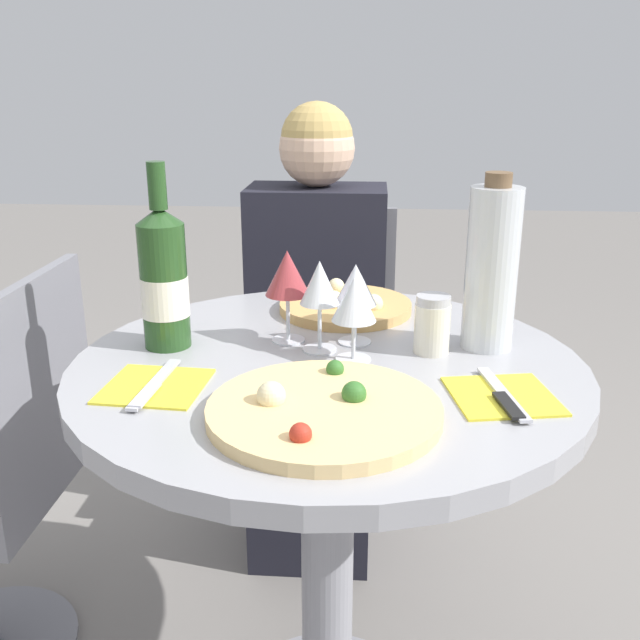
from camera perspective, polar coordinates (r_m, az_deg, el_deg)
The scene contains 14 objects.
dining_table at distance 1.27m, azimuth 0.62°, elevation -9.99°, with size 0.87×0.87×0.78m.
chair_behind_diner at distance 2.10m, azimuth -0.08°, elevation -3.82°, with size 0.44×0.44×0.87m.
seated_diner at distance 1.93m, azimuth -0.41°, elevation -2.42°, with size 0.37×0.45×1.18m.
pizza_large at distance 1.01m, azimuth 0.24°, elevation -7.20°, with size 0.33×0.33×0.05m.
pizza_small_far at distance 1.46m, azimuth 2.07°, elevation 1.21°, with size 0.27×0.27×0.05m.
wine_bottle at distance 1.26m, azimuth -12.39°, elevation 3.20°, with size 0.08×0.08×0.32m.
tall_carafe at distance 1.26m, azimuth 13.57°, elevation 4.08°, with size 0.09×0.09×0.31m.
sugar_shaker at distance 1.24m, azimuth 8.97°, elevation -0.36°, with size 0.06×0.06×0.10m.
wine_glass_center at distance 1.21m, azimuth -0.03°, elevation 2.83°, with size 0.07×0.07×0.16m.
wine_glass_front_right at distance 1.18m, azimuth 2.74°, elevation 1.55°, with size 0.08×0.08×0.15m.
wine_glass_back_right at distance 1.26m, azimuth 2.86°, elevation 2.72°, with size 0.08×0.08×0.15m.
wine_glass_back_left at distance 1.26m, azimuth -2.63°, elevation 3.66°, with size 0.08×0.08×0.17m.
place_setting_left at distance 1.13m, azimuth -13.11°, elevation -5.18°, with size 0.16×0.19×0.01m.
place_setting_right at distance 1.10m, azimuth 14.42°, elevation -5.92°, with size 0.17×0.19×0.01m.
Camera 1 is at (0.07, -1.11, 1.23)m, focal length 40.00 mm.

